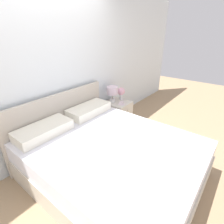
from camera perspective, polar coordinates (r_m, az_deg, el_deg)
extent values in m
plane|color=tan|center=(3.28, -15.51, -10.75)|extent=(12.00, 12.00, 0.00)
cube|color=white|center=(2.81, -19.50, 11.93)|extent=(8.00, 0.06, 2.60)
cube|color=beige|center=(2.54, -0.10, -17.46)|extent=(1.81, 2.19, 0.31)
cube|color=white|center=(2.36, -0.10, -12.44)|extent=(1.77, 2.15, 0.25)
cube|color=beige|center=(3.01, -16.31, -3.27)|extent=(1.84, 0.05, 0.99)
cube|color=white|center=(2.58, -21.39, -5.59)|extent=(0.76, 0.36, 0.14)
cube|color=white|center=(3.03, -7.54, 0.75)|extent=(0.76, 0.36, 0.14)
cube|color=silver|center=(3.75, 1.86, -0.40)|extent=(0.45, 0.48, 0.52)
sphere|color=#B2AD93|center=(3.56, 5.12, 0.61)|extent=(0.02, 0.02, 0.02)
cylinder|color=white|center=(3.65, 0.14, 3.91)|extent=(0.12, 0.12, 0.07)
cylinder|color=#B7B29E|center=(3.62, 0.14, 5.18)|extent=(0.02, 0.02, 0.10)
cylinder|color=silver|center=(3.58, 0.14, 7.10)|extent=(0.23, 0.23, 0.15)
cylinder|color=white|center=(3.76, 2.95, 4.99)|extent=(0.07, 0.07, 0.13)
sphere|color=#EFB2C6|center=(3.72, 2.99, 6.79)|extent=(0.16, 0.16, 0.16)
sphere|color=#609356|center=(3.76, 3.34, 6.35)|extent=(0.07, 0.07, 0.07)
cylinder|color=white|center=(3.53, 3.13, 2.58)|extent=(0.13, 0.13, 0.01)
cylinder|color=white|center=(3.52, 3.14, 2.98)|extent=(0.08, 0.08, 0.05)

